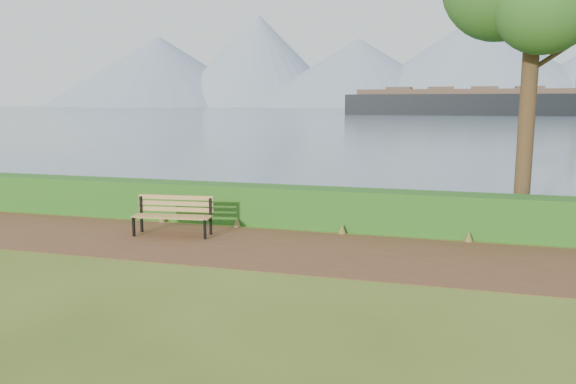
% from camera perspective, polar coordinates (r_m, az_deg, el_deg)
% --- Properties ---
extents(ground, '(140.00, 140.00, 0.00)m').
position_cam_1_polar(ground, '(12.06, -3.81, -5.94)').
color(ground, '#445719').
rests_on(ground, ground).
extents(path, '(40.00, 3.40, 0.01)m').
position_cam_1_polar(path, '(12.33, -3.34, -5.57)').
color(path, '#55351D').
rests_on(path, ground).
extents(hedge, '(32.00, 0.85, 1.00)m').
position_cam_1_polar(hedge, '(14.36, -0.33, -1.43)').
color(hedge, '#174E16').
rests_on(hedge, ground).
extents(water, '(700.00, 510.00, 0.00)m').
position_cam_1_polar(water, '(271.00, 15.27, 8.10)').
color(water, slate).
rests_on(water, ground).
extents(mountains, '(585.00, 190.00, 70.00)m').
position_cam_1_polar(mountains, '(417.93, 14.46, 12.16)').
color(mountains, gray).
rests_on(mountains, ground).
extents(bench, '(1.91, 0.76, 0.93)m').
position_cam_1_polar(bench, '(13.57, -11.56, -2.08)').
color(bench, black).
rests_on(bench, ground).
extents(cargo_ship, '(72.22, 12.67, 21.86)m').
position_cam_1_polar(cargo_ship, '(148.12, 21.22, 8.52)').
color(cargo_ship, black).
rests_on(cargo_ship, ground).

